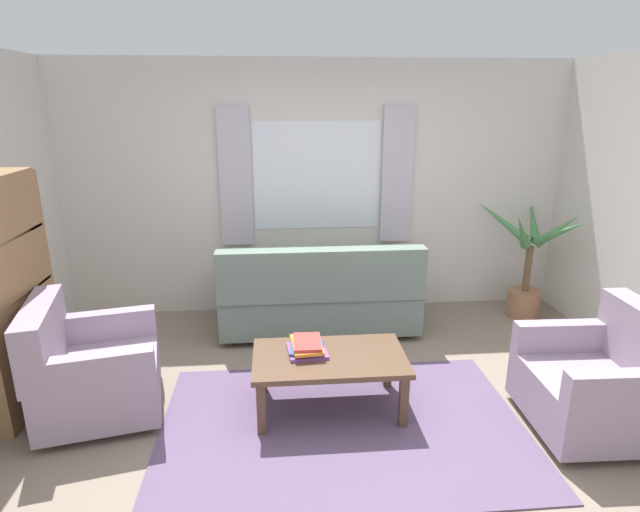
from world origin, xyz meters
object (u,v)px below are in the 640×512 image
Objects in this scene: couch at (320,296)px; armchair_right at (601,382)px; bookshelf at (13,303)px; armchair_left at (90,370)px; coffee_table at (329,363)px; potted_plant at (528,267)px; book_stack_on_table at (307,347)px.

armchair_right is (1.78, -1.72, -0.01)m from couch.
armchair_left is at bearing 67.38° from bookshelf.
bookshelf is (-2.27, 0.33, 0.41)m from coffee_table.
potted_plant is at bearing 104.91° from bookshelf.
potted_plant is at bearing 169.79° from armchair_right.
armchair_left is (-1.76, -1.25, -0.01)m from couch.
coffee_table is at bearing -105.14° from armchair_left.
book_stack_on_table is at bearing -103.03° from armchair_left.
armchair_right is at bearing -11.78° from coffee_table.
bookshelf reaches higher than armchair_right.
couch is at bearing -66.55° from armchair_left.
couch is 2.20m from potted_plant.
couch reaches higher than armchair_right.
armchair_right is at bearing -12.71° from book_stack_on_table.
couch is 1.92× the size of armchair_left.
armchair_left is at bearing -160.02° from potted_plant.
armchair_left is 3.57m from armchair_right.
coffee_table is 0.64× the size of bookshelf.
couch is at bearing 113.64° from bookshelf.
potted_plant is (0.40, 1.91, 0.19)m from armchair_right.
bookshelf reaches higher than book_stack_on_table.
coffee_table is at bearing 81.76° from bookshelf.
couch is 2.48m from armchair_right.
armchair_right is 1.86m from coffee_table.
coffee_table is 0.20m from book_stack_on_table.
bookshelf is (-4.50, -1.20, 0.25)m from potted_plant.
armchair_right reaches higher than coffee_table.
coffee_table is 0.90× the size of potted_plant.
book_stack_on_table is 2.79m from potted_plant.
couch is 1.55× the size of potted_plant.
book_stack_on_table is at bearing 81.07° from couch.
bookshelf is (-4.10, 0.71, 0.44)m from armchair_right.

